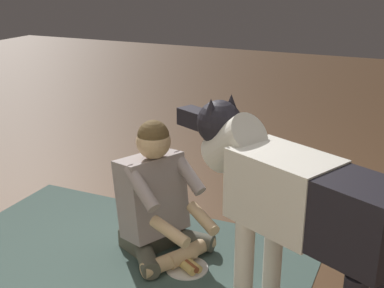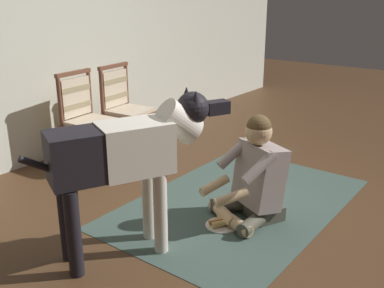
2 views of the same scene
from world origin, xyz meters
TOP-DOWN VIEW (x-y plane):
  - ground_plane at (0.00, 0.00)m, footprint 16.15×16.15m
  - area_rug at (0.13, 0.21)m, footprint 2.30×1.52m
  - person_sitting_on_floor at (-0.03, -0.02)m, footprint 0.71×0.62m
  - large_dog at (-0.97, 0.42)m, footprint 1.34×0.72m
  - hot_dog_on_plate at (-0.29, 0.10)m, footprint 0.26×0.26m

SIDE VIEW (x-z plane):
  - ground_plane at x=0.00m, z-range 0.00..0.00m
  - area_rug at x=0.13m, z-range 0.00..0.01m
  - hot_dog_on_plate at x=-0.29m, z-range -0.01..0.06m
  - person_sitting_on_floor at x=-0.03m, z-range -0.08..0.79m
  - large_dog at x=-0.97m, z-range 0.17..1.29m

